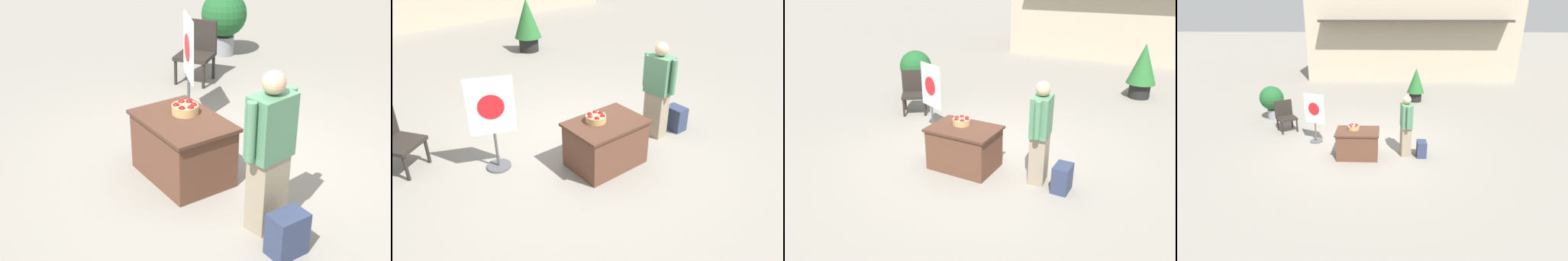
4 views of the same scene
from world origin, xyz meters
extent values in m
plane|color=gray|center=(0.00, 0.00, 0.00)|extent=(120.00, 120.00, 0.00)
cube|color=brown|center=(-0.16, -0.73, 0.33)|extent=(1.04, 0.74, 0.67)
cube|color=#492C20|center=(-0.16, -0.73, 0.69)|extent=(1.11, 0.79, 0.04)
cylinder|color=tan|center=(-0.27, -0.63, 0.76)|extent=(0.30, 0.30, 0.10)
sphere|color=#A30F14|center=(-0.18, -0.62, 0.80)|extent=(0.08, 0.08, 0.08)
sphere|color=red|center=(-0.22, -0.55, 0.80)|extent=(0.08, 0.08, 0.08)
sphere|color=#A30F14|center=(-0.32, -0.55, 0.80)|extent=(0.08, 0.08, 0.08)
sphere|color=red|center=(-0.37, -0.62, 0.80)|extent=(0.08, 0.08, 0.08)
sphere|color=#A30F14|center=(-0.32, -0.72, 0.80)|extent=(0.08, 0.08, 0.08)
sphere|color=#A30F14|center=(-0.21, -0.71, 0.80)|extent=(0.08, 0.08, 0.08)
cube|color=gray|center=(1.08, -0.59, 0.39)|extent=(0.28, 0.37, 0.78)
cube|color=#4C7F5B|center=(1.08, -0.59, 1.08)|extent=(0.31, 0.45, 0.61)
sphere|color=tan|center=(1.08, -0.59, 1.50)|extent=(0.21, 0.21, 0.21)
cylinder|color=#4C7F5B|center=(1.11, -0.85, 1.11)|extent=(0.09, 0.09, 0.56)
cylinder|color=#4C7F5B|center=(1.05, -0.33, 1.11)|extent=(0.09, 0.09, 0.56)
cube|color=#2D3856|center=(1.50, -0.69, 0.21)|extent=(0.24, 0.34, 0.42)
cylinder|color=#4C4C51|center=(-1.46, 0.19, 0.01)|extent=(0.36, 0.36, 0.03)
cylinder|color=#4C4C51|center=(-1.46, 0.19, 0.31)|extent=(0.04, 0.04, 0.55)
cube|color=silver|center=(-1.46, 0.19, 1.00)|extent=(0.61, 0.29, 0.84)
cylinder|color=red|center=(-1.47, 0.17, 1.00)|extent=(0.34, 0.15, 0.36)
cylinder|color=#28231E|center=(-2.23, 0.96, 0.20)|extent=(0.05, 0.05, 0.40)
cylinder|color=#28231E|center=(-2.61, 0.69, 0.20)|extent=(0.05, 0.05, 0.40)
cylinder|color=#28231E|center=(-2.50, 1.35, 0.20)|extent=(0.05, 0.05, 0.40)
cylinder|color=#28231E|center=(-2.89, 1.07, 0.20)|extent=(0.05, 0.05, 0.40)
cube|color=#28231E|center=(-2.56, 1.02, 0.43)|extent=(0.77, 0.77, 0.06)
cube|color=#28231E|center=(-2.70, 1.22, 0.71)|extent=(0.48, 0.37, 0.50)
cylinder|color=black|center=(1.84, 4.77, 0.19)|extent=(0.52, 0.52, 0.38)
cone|color=#28662D|center=(1.84, 4.77, 0.90)|extent=(0.73, 0.73, 1.03)
cylinder|color=gray|center=(-3.42, 2.23, 0.17)|extent=(0.38, 0.38, 0.35)
sphere|color=#1E5628|center=(-3.42, 2.23, 0.76)|extent=(0.82, 0.82, 0.82)
camera|label=1|loc=(4.32, -3.56, 3.18)|focal=50.00mm
camera|label=2|loc=(-3.38, -4.30, 3.27)|focal=35.00mm
camera|label=3|loc=(2.81, -5.60, 3.02)|focal=35.00mm
camera|label=4|loc=(0.49, -7.98, 3.49)|focal=28.00mm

